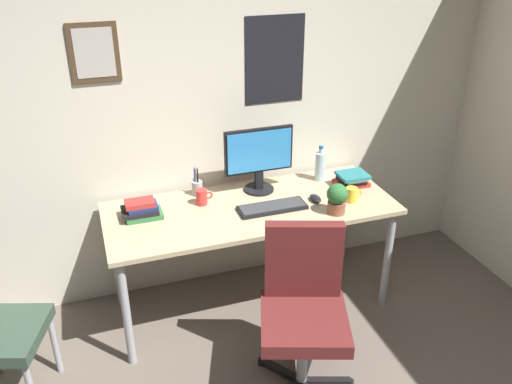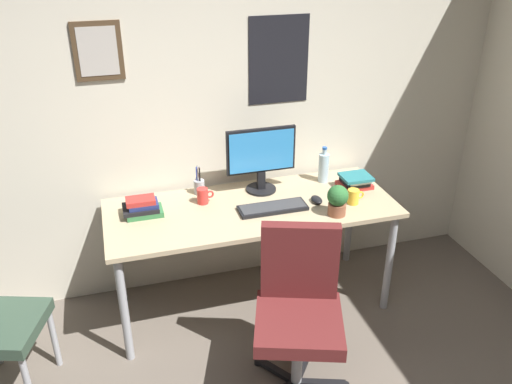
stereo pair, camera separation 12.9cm
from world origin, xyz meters
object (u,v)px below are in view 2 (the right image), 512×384
object	(u,v)px
water_bottle	(324,167)
pen_cup	(199,186)
keyboard	(273,208)
coffee_mug_near	(203,196)
book_stack_right	(355,181)
coffee_mug_far	(354,197)
monitor	(261,157)
book_stack_left	(142,207)
computer_mouse	(317,200)
potted_plant	(337,199)
office_chair	(299,304)

from	to	relation	value
water_bottle	pen_cup	world-z (taller)	water_bottle
keyboard	coffee_mug_near	distance (m)	0.45
pen_cup	book_stack_right	distance (m)	1.05
keyboard	pen_cup	world-z (taller)	pen_cup
coffee_mug_far	coffee_mug_near	bearing A→B (deg)	163.44
coffee_mug_far	book_stack_right	bearing A→B (deg)	61.36
monitor	water_bottle	bearing A→B (deg)	1.42
monitor	pen_cup	world-z (taller)	monitor
monitor	book_stack_left	bearing A→B (deg)	-171.43
computer_mouse	water_bottle	world-z (taller)	water_bottle
computer_mouse	potted_plant	distance (m)	0.21
potted_plant	book_stack_right	bearing A→B (deg)	48.49
monitor	keyboard	bearing A→B (deg)	-91.71
computer_mouse	book_stack_right	xyz separation A→B (m)	(0.33, 0.13, 0.03)
keyboard	book_stack_left	bearing A→B (deg)	168.24
pen_cup	book_stack_left	distance (m)	0.43
monitor	potted_plant	bearing A→B (deg)	-52.40
monitor	computer_mouse	xyz separation A→B (m)	(0.29, -0.27, -0.22)
keyboard	pen_cup	bearing A→B (deg)	138.78
keyboard	potted_plant	distance (m)	0.40
coffee_mug_far	book_stack_right	size ratio (longest dim) A/B	0.51
computer_mouse	office_chair	bearing A→B (deg)	-118.35
book_stack_left	computer_mouse	bearing A→B (deg)	-7.84
computer_mouse	potted_plant	bearing A→B (deg)	-72.97
water_bottle	pen_cup	xyz separation A→B (m)	(-0.85, 0.05, -0.05)
monitor	computer_mouse	world-z (taller)	monitor
monitor	coffee_mug_near	bearing A→B (deg)	-169.62
computer_mouse	water_bottle	bearing A→B (deg)	60.35
water_bottle	book_stack_left	xyz separation A→B (m)	(-1.24, -0.13, -0.06)
coffee_mug_near	book_stack_left	size ratio (longest dim) A/B	0.46
book_stack_left	monitor	bearing A→B (deg)	8.57
monitor	book_stack_right	size ratio (longest dim) A/B	2.11
water_bottle	pen_cup	distance (m)	0.86
office_chair	book_stack_left	size ratio (longest dim) A/B	3.98
monitor	coffee_mug_near	distance (m)	0.45
coffee_mug_far	pen_cup	bearing A→B (deg)	155.76
coffee_mug_near	book_stack_left	bearing A→B (deg)	-173.36
keyboard	coffee_mug_far	size ratio (longest dim) A/B	3.86
computer_mouse	keyboard	bearing A→B (deg)	-177.34
pen_cup	book_stack_left	xyz separation A→B (m)	(-0.39, -0.18, -0.00)
office_chair	potted_plant	distance (m)	0.72
keyboard	book_stack_right	size ratio (longest dim) A/B	1.97
monitor	book_stack_left	xyz separation A→B (m)	(-0.79, -0.12, -0.19)
water_bottle	potted_plant	xyz separation A→B (m)	(-0.10, -0.46, -0.00)
coffee_mug_far	book_stack_right	distance (m)	0.23
office_chair	coffee_mug_near	distance (m)	0.96
monitor	book_stack_right	distance (m)	0.67
coffee_mug_far	potted_plant	xyz separation A→B (m)	(-0.16, -0.10, 0.06)
office_chair	computer_mouse	bearing A→B (deg)	61.65
office_chair	water_bottle	size ratio (longest dim) A/B	3.76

